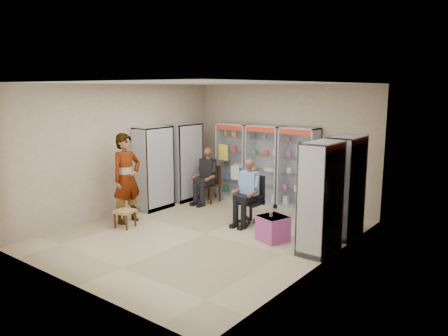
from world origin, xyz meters
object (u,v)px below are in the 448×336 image
Objects in this scene: cabinet_left_far at (185,162)px; cabinet_left_near at (154,168)px; cabinet_right_far at (345,187)px; cabinet_back_mid at (265,165)px; pink_trunk at (273,228)px; seated_shopkeeper at (250,194)px; woven_stool_b at (125,219)px; wooden_chair at (210,184)px; woven_stool_a at (330,223)px; office_chair at (251,200)px; cabinet_right_near at (321,198)px; cabinet_back_left at (235,161)px; standing_man at (127,178)px; cabinet_back_right at (299,169)px.

cabinet_left_near is at bearing -0.00° from cabinet_left_far.
cabinet_left_far is at bearing 87.43° from cabinet_right_far.
cabinet_back_mid is 2.10m from cabinet_left_far.
pink_trunk is at bearing 69.58° from cabinet_left_far.
cabinet_right_far reaches higher than pink_trunk.
woven_stool_b is at bearing -135.96° from seated_shopkeeper.
wooden_chair is at bearing 88.12° from woven_stool_b.
seated_shopkeeper is at bearing -159.88° from woven_stool_a.
cabinet_right_near is at bearing -18.07° from office_chair.
cabinet_right_near reaches higher than woven_stool_b.
cabinet_back_left is at bearing 71.10° from wooden_chair.
cabinet_back_left is 3.46m from woven_stool_a.
standing_man is at bearing -144.34° from seated_shopkeeper.
cabinet_back_left is at bearing 180.00° from cabinet_back_right.
cabinet_left_near is 5.30× the size of woven_stool_b.
woven_stool_a is 4.28m from woven_stool_b.
seated_shopkeeper is 3.69× the size of woven_stool_a.
cabinet_back_left is 0.94m from wooden_chair.
woven_stool_b is (-1.94, -1.82, -0.48)m from seated_shopkeeper.
cabinet_right_near is at bearing -0.07° from pink_trunk.
woven_stool_a is at bearing 34.24° from woven_stool_b.
woven_stool_b is at bearing -135.19° from office_chair.
cabinet_back_right is 2.98m from cabinet_left_far.
wooden_chair is at bearing -161.25° from cabinet_back_right.
cabinet_right_far is 5.53× the size of woven_stool_a.
woven_stool_a is (-0.33, 1.20, -0.82)m from cabinet_right_near.
cabinet_back_right is 1.50× the size of seated_shopkeeper.
cabinet_right_far is at bearing 87.43° from cabinet_left_far.
cabinet_back_left is 1.00× the size of cabinet_left_near.
cabinet_back_left reaches higher than office_chair.
cabinet_back_right is 4.01m from standing_man.
cabinet_back_left is at bearing 84.37° from woven_stool_b.
standing_man is (-2.19, -1.53, 0.31)m from seated_shopkeeper.
woven_stool_a is (1.60, 0.54, -0.34)m from office_chair.
woven_stool_a is (3.45, -0.30, -0.29)m from wooden_chair.
cabinet_right_near is 4.13m from woven_stool_b.
cabinet_back_left is at bearing 162.10° from woven_stool_a.
cabinet_back_mid is 1.00× the size of cabinet_back_right.
cabinet_back_left and cabinet_right_far have the same top height.
cabinet_left_near reaches higher than office_chair.
pink_trunk is (-0.97, 0.00, -0.76)m from cabinet_right_near.
cabinet_back_right is 3.48m from cabinet_left_near.
cabinet_right_far is at bearing 0.00° from cabinet_right_near.
office_chair is (1.60, -1.57, -0.48)m from cabinet_back_left.
cabinet_right_near is at bearing -21.64° from wooden_chair.
cabinet_back_right is at bearing 125.65° from cabinet_left_near.
cabinet_back_mid is 0.95m from cabinet_back_right.
woven_stool_a is at bearing 103.57° from cabinet_left_near.
pink_trunk is at bearing -73.52° from cabinet_back_right.
woven_stool_b is at bearing -123.04° from cabinet_back_right.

